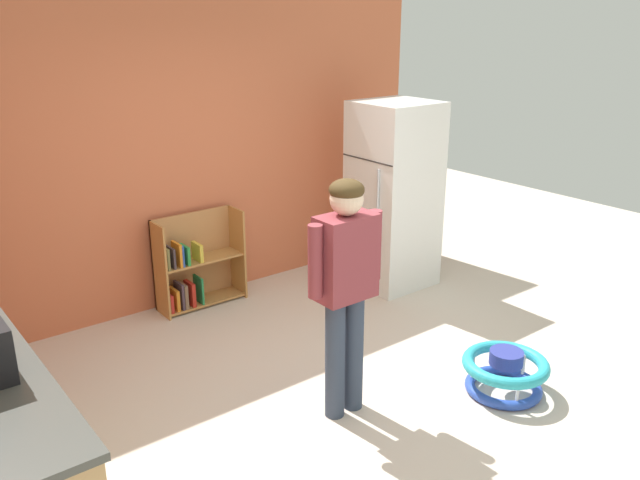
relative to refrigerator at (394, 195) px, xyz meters
The scene contains 6 objects.
ground_plane 2.42m from the refrigerator, 140.40° to the right, with size 12.00×12.00×0.00m, color beige.
back_wall 2.00m from the refrigerator, 152.57° to the left, with size 5.20×0.06×2.70m, color #CC6742.
refrigerator is the anchor object (origin of this frame).
bookshelf 2.00m from the refrigerator, 158.28° to the left, with size 0.80×0.28×0.85m.
standing_person 2.32m from the refrigerator, 141.57° to the right, with size 0.57×0.22×1.61m.
baby_walker 2.23m from the refrigerator, 111.57° to the right, with size 0.60×0.60×0.32m.
Camera 1 is at (-2.57, -2.93, 2.55)m, focal length 36.92 mm.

